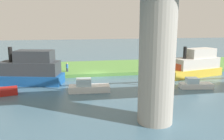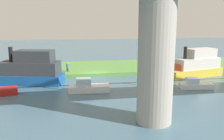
{
  "view_description": "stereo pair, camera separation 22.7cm",
  "coord_description": "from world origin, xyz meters",
  "px_view_note": "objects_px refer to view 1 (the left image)",
  "views": [
    {
      "loc": [
        3.78,
        34.38,
        8.09
      ],
      "look_at": [
        -1.62,
        5.0,
        2.0
      ],
      "focal_mm": 37.66,
      "sensor_mm": 36.0,
      "label": 1
    },
    {
      "loc": [
        3.55,
        34.42,
        8.09
      ],
      "look_at": [
        -1.62,
        5.0,
        2.0
      ],
      "focal_mm": 37.66,
      "sensor_mm": 36.0,
      "label": 2
    }
  ],
  "objects_px": {
    "motorboat_white": "(28,70)",
    "mooring_post": "(42,71)",
    "person_on_bank": "(67,67)",
    "houseboat_blue": "(195,65)",
    "bridge_pylon": "(157,59)",
    "pontoon_yellow": "(195,84)",
    "motorboat_red": "(88,87)"
  },
  "relations": [
    {
      "from": "mooring_post",
      "to": "person_on_bank",
      "type": "bearing_deg",
      "value": -155.95
    },
    {
      "from": "mooring_post",
      "to": "bridge_pylon",
      "type": "bearing_deg",
      "value": 121.11
    },
    {
      "from": "pontoon_yellow",
      "to": "motorboat_red",
      "type": "relative_size",
      "value": 0.85
    },
    {
      "from": "person_on_bank",
      "to": "motorboat_red",
      "type": "xyz_separation_m",
      "value": [
        -2.44,
        9.83,
        -0.63
      ]
    },
    {
      "from": "motorboat_white",
      "to": "pontoon_yellow",
      "type": "xyz_separation_m",
      "value": [
        -20.75,
        5.99,
        -1.35
      ]
    },
    {
      "from": "mooring_post",
      "to": "houseboat_blue",
      "type": "relative_size",
      "value": 0.11
    },
    {
      "from": "pontoon_yellow",
      "to": "bridge_pylon",
      "type": "bearing_deg",
      "value": 45.58
    },
    {
      "from": "motorboat_white",
      "to": "mooring_post",
      "type": "bearing_deg",
      "value": -114.73
    },
    {
      "from": "person_on_bank",
      "to": "motorboat_red",
      "type": "relative_size",
      "value": 0.28
    },
    {
      "from": "person_on_bank",
      "to": "houseboat_blue",
      "type": "xyz_separation_m",
      "value": [
        -19.26,
        4.3,
        0.5
      ]
    },
    {
      "from": "person_on_bank",
      "to": "houseboat_blue",
      "type": "distance_m",
      "value": 19.75
    },
    {
      "from": "motorboat_red",
      "to": "houseboat_blue",
      "type": "distance_m",
      "value": 17.74
    },
    {
      "from": "motorboat_white",
      "to": "motorboat_red",
      "type": "relative_size",
      "value": 2.07
    },
    {
      "from": "motorboat_white",
      "to": "houseboat_blue",
      "type": "relative_size",
      "value": 1.08
    },
    {
      "from": "houseboat_blue",
      "to": "motorboat_red",
      "type": "bearing_deg",
      "value": 18.19
    },
    {
      "from": "mooring_post",
      "to": "pontoon_yellow",
      "type": "relative_size",
      "value": 0.25
    },
    {
      "from": "mooring_post",
      "to": "houseboat_blue",
      "type": "xyz_separation_m",
      "value": [
        -22.85,
        2.7,
        0.67
      ]
    },
    {
      "from": "bridge_pylon",
      "to": "pontoon_yellow",
      "type": "bearing_deg",
      "value": -134.42
    },
    {
      "from": "pontoon_yellow",
      "to": "motorboat_red",
      "type": "bearing_deg",
      "value": -3.73
    },
    {
      "from": "bridge_pylon",
      "to": "motorboat_red",
      "type": "xyz_separation_m",
      "value": [
        4.73,
        -9.6,
        -4.67
      ]
    },
    {
      "from": "mooring_post",
      "to": "pontoon_yellow",
      "type": "height_order",
      "value": "mooring_post"
    },
    {
      "from": "motorboat_white",
      "to": "motorboat_red",
      "type": "distance_m",
      "value": 9.14
    },
    {
      "from": "mooring_post",
      "to": "houseboat_blue",
      "type": "bearing_deg",
      "value": 173.26
    },
    {
      "from": "person_on_bank",
      "to": "mooring_post",
      "type": "relative_size",
      "value": 1.31
    },
    {
      "from": "person_on_bank",
      "to": "houseboat_blue",
      "type": "height_order",
      "value": "houseboat_blue"
    },
    {
      "from": "motorboat_red",
      "to": "houseboat_blue",
      "type": "relative_size",
      "value": 0.52
    },
    {
      "from": "mooring_post",
      "to": "motorboat_white",
      "type": "xyz_separation_m",
      "value": [
        1.43,
        3.1,
        0.79
      ]
    },
    {
      "from": "motorboat_white",
      "to": "pontoon_yellow",
      "type": "distance_m",
      "value": 21.64
    },
    {
      "from": "bridge_pylon",
      "to": "motorboat_white",
      "type": "distance_m",
      "value": 19.42
    },
    {
      "from": "mooring_post",
      "to": "motorboat_white",
      "type": "relative_size",
      "value": 0.1
    },
    {
      "from": "pontoon_yellow",
      "to": "motorboat_red",
      "type": "distance_m",
      "value": 13.32
    },
    {
      "from": "motorboat_white",
      "to": "pontoon_yellow",
      "type": "height_order",
      "value": "motorboat_white"
    }
  ]
}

